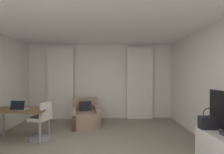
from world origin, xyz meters
name	(u,v)px	position (x,y,z in m)	size (l,w,h in m)	color
wall_window	(100,81)	(0.00, 3.03, 1.30)	(5.12, 0.06, 2.60)	silver
ceiling	(88,5)	(0.00, 0.00, 2.63)	(5.12, 6.12, 0.06)	white
curtain_left_panel	(60,83)	(-1.38, 2.90, 1.25)	(0.90, 0.06, 2.50)	silver
curtain_right_panel	(140,83)	(1.38, 2.90, 1.25)	(0.90, 0.06, 2.50)	silver
armchair	(86,116)	(-0.40, 2.19, 0.28)	(0.95, 0.99, 0.79)	#997A66
desk	(20,112)	(-1.75, 1.15, 0.66)	(1.23, 0.60, 0.73)	brown
desk_chair	(41,123)	(-1.28, 1.18, 0.39)	(0.49, 0.49, 0.88)	gray
laptop	(20,108)	(-1.71, 1.05, 0.78)	(0.34, 0.27, 0.22)	#ADADB2
handbag_primary	(208,122)	(2.08, 0.22, 0.69)	(0.30, 0.14, 0.37)	black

